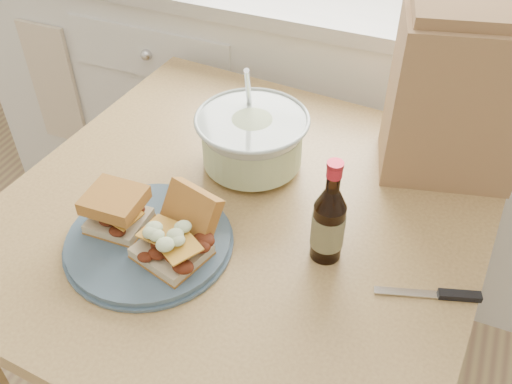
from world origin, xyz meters
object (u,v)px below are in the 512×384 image
at_px(plate, 149,241).
at_px(paper_bag, 458,99).
at_px(coleslaw_bowl, 252,142).
at_px(dining_table, 243,248).
at_px(beer_bottle, 329,223).

xyz_separation_m(plate, paper_bag, (0.47, 0.45, 0.16)).
bearing_deg(coleslaw_bowl, dining_table, -75.85).
distance_m(dining_table, paper_bag, 0.54).
relative_size(coleslaw_bowl, paper_bag, 0.70).
distance_m(coleslaw_bowl, beer_bottle, 0.30).
relative_size(dining_table, plate, 3.28).
xyz_separation_m(coleslaw_bowl, paper_bag, (0.38, 0.15, 0.11)).
bearing_deg(beer_bottle, plate, -167.67).
bearing_deg(dining_table, plate, -123.16).
height_order(dining_table, paper_bag, paper_bag).
relative_size(plate, paper_bag, 0.89).
height_order(dining_table, beer_bottle, beer_bottle).
height_order(dining_table, plate, plate).
distance_m(dining_table, beer_bottle, 0.28).
distance_m(plate, paper_bag, 0.67).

